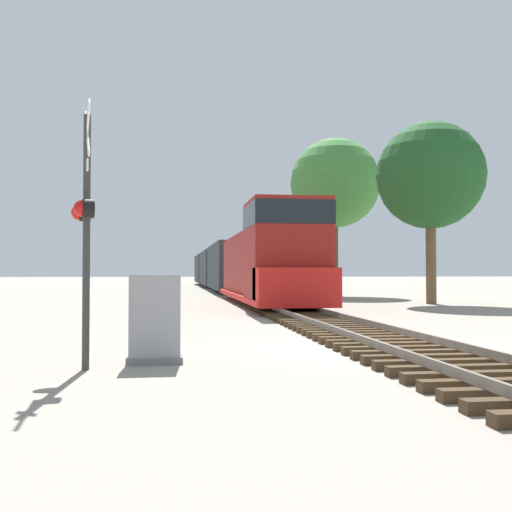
# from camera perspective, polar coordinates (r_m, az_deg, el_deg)

# --- Properties ---
(ground_plane) EXTENTS (400.00, 400.00, 0.00)m
(ground_plane) POSITION_cam_1_polar(r_m,az_deg,el_deg) (12.96, 12.67, -8.57)
(ground_plane) COLOR gray
(rail_track_bed) EXTENTS (2.60, 160.00, 0.31)m
(rail_track_bed) POSITION_cam_1_polar(r_m,az_deg,el_deg) (12.95, 12.67, -7.97)
(rail_track_bed) COLOR #42301E
(rail_track_bed) RESTS_ON ground
(freight_train) EXTENTS (3.08, 63.93, 4.46)m
(freight_train) POSITION_cam_1_polar(r_m,az_deg,el_deg) (52.34, -3.01, -1.14)
(freight_train) COLOR maroon
(freight_train) RESTS_ON ground
(crossing_signal_near) EXTENTS (0.49, 1.01, 4.35)m
(crossing_signal_near) POSITION_cam_1_polar(r_m,az_deg,el_deg) (10.21, -15.98, 3.42)
(crossing_signal_near) COLOR #333333
(crossing_signal_near) RESTS_ON ground
(relay_cabinet) EXTENTS (0.97, 0.50, 1.55)m
(relay_cabinet) POSITION_cam_1_polar(r_m,az_deg,el_deg) (10.67, -9.60, -5.98)
(relay_cabinet) COLOR slate
(relay_cabinet) RESTS_ON ground
(tree_far_right) EXTENTS (5.42, 5.42, 9.21)m
(tree_far_right) POSITION_cam_1_polar(r_m,az_deg,el_deg) (31.76, 16.27, 7.33)
(tree_far_right) COLOR brown
(tree_far_right) RESTS_ON ground
(tree_mid_background) EXTENTS (6.17, 6.17, 10.82)m
(tree_mid_background) POSITION_cam_1_polar(r_m,az_deg,el_deg) (41.86, 7.54, 6.87)
(tree_mid_background) COLOR brown
(tree_mid_background) RESTS_ON ground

